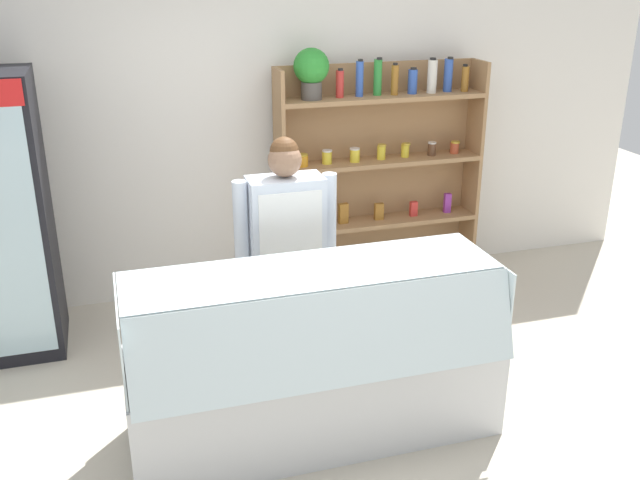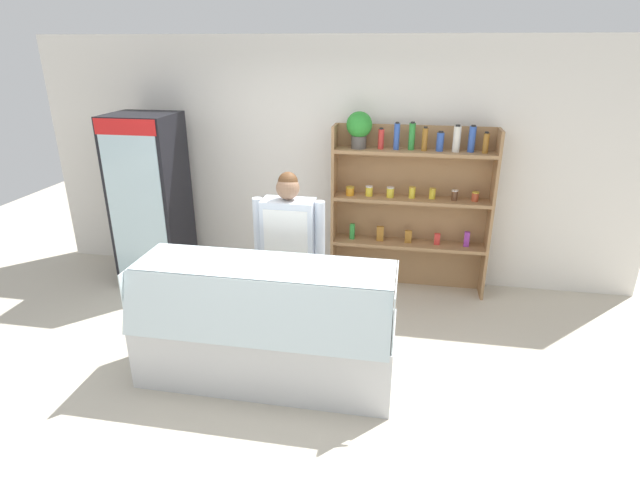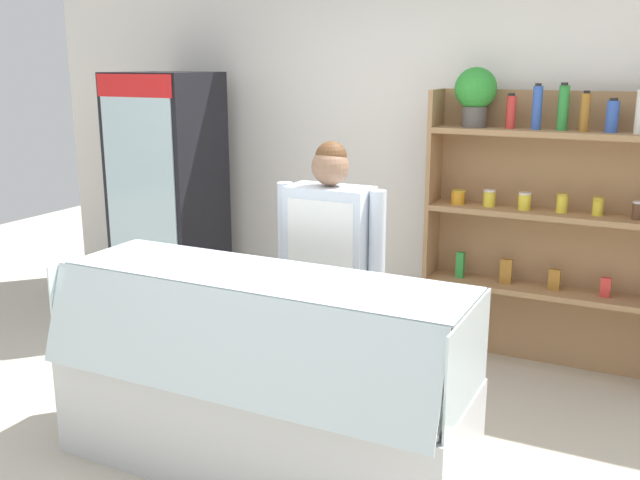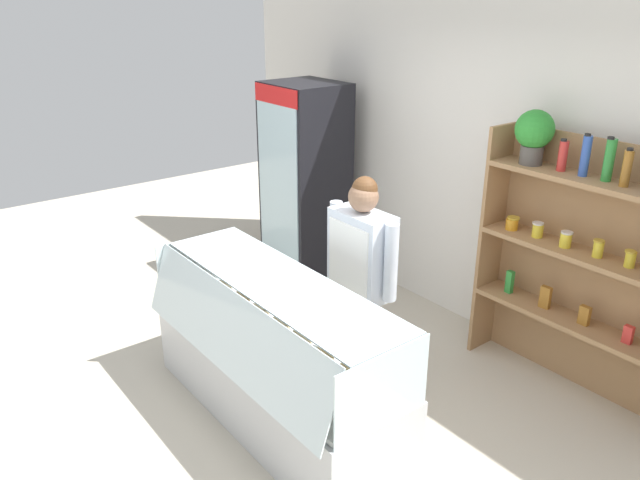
{
  "view_description": "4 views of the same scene",
  "coord_description": "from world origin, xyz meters",
  "px_view_note": "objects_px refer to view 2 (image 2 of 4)",
  "views": [
    {
      "loc": [
        -1.16,
        -3.39,
        2.55
      ],
      "look_at": [
        -0.02,
        0.36,
        1.01
      ],
      "focal_mm": 40.0,
      "sensor_mm": 36.0,
      "label": 1
    },
    {
      "loc": [
        0.87,
        -3.42,
        2.61
      ],
      "look_at": [
        0.15,
        0.55,
        1.01
      ],
      "focal_mm": 28.0,
      "sensor_mm": 36.0,
      "label": 2
    },
    {
      "loc": [
        1.51,
        -2.83,
        1.99
      ],
      "look_at": [
        -0.08,
        0.37,
        1.1
      ],
      "focal_mm": 40.0,
      "sensor_mm": 36.0,
      "label": 3
    },
    {
      "loc": [
        2.78,
        -2.0,
        2.72
      ],
      "look_at": [
        -0.4,
        0.47,
        1.1
      ],
      "focal_mm": 35.0,
      "sensor_mm": 36.0,
      "label": 4
    }
  ],
  "objects_px": {
    "drinks_fridge": "(151,202)",
    "shop_clerk": "(289,242)",
    "shelving_unit": "(405,194)",
    "deli_display_case": "(266,344)"
  },
  "relations": [
    {
      "from": "drinks_fridge",
      "to": "shop_clerk",
      "type": "bearing_deg",
      "value": -25.29
    },
    {
      "from": "drinks_fridge",
      "to": "shelving_unit",
      "type": "relative_size",
      "value": 0.98
    },
    {
      "from": "shelving_unit",
      "to": "deli_display_case",
      "type": "distance_m",
      "value": 2.29
    },
    {
      "from": "drinks_fridge",
      "to": "shop_clerk",
      "type": "xyz_separation_m",
      "value": [
        1.79,
        -0.85,
        -0.03
      ]
    },
    {
      "from": "deli_display_case",
      "to": "shop_clerk",
      "type": "xyz_separation_m",
      "value": [
        0.04,
        0.72,
        0.62
      ]
    },
    {
      "from": "drinks_fridge",
      "to": "shelving_unit",
      "type": "height_order",
      "value": "shelving_unit"
    },
    {
      "from": "shelving_unit",
      "to": "deli_display_case",
      "type": "height_order",
      "value": "shelving_unit"
    },
    {
      "from": "shop_clerk",
      "to": "deli_display_case",
      "type": "bearing_deg",
      "value": -92.82
    },
    {
      "from": "shelving_unit",
      "to": "shop_clerk",
      "type": "xyz_separation_m",
      "value": [
        -1.0,
        -1.17,
        -0.17
      ]
    },
    {
      "from": "shop_clerk",
      "to": "shelving_unit",
      "type": "bearing_deg",
      "value": 49.35
    }
  ]
}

